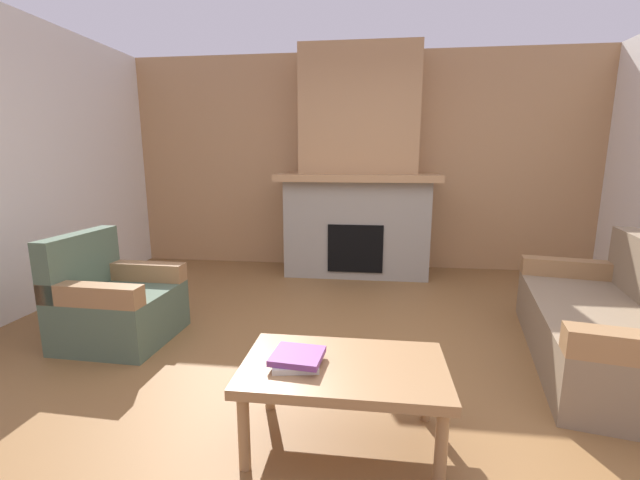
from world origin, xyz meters
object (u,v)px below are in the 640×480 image
couch (611,325)px  armchair (115,304)px  fireplace (358,179)px  coffee_table (344,374)px

couch → armchair: size_ratio=2.27×
armchair → fireplace: bearing=51.1°
armchair → couch: bearing=0.8°
couch → armchair: same height
fireplace → couch: fireplace is taller
couch → coffee_table: couch is taller
coffee_table → couch: bearing=30.5°
fireplace → armchair: size_ratio=3.18×
couch → armchair: 3.65m
couch → coffee_table: bearing=-149.5°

